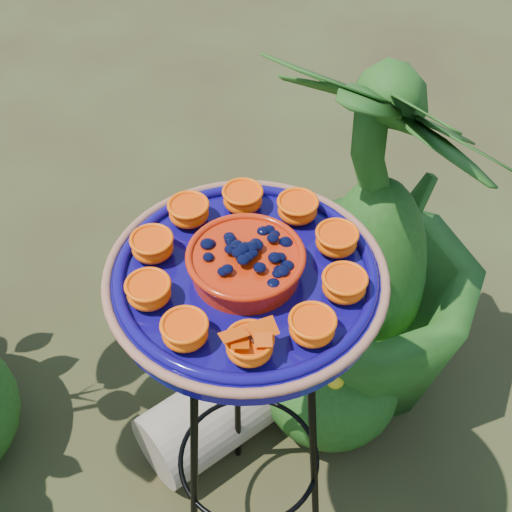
% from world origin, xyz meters
% --- Properties ---
extents(tripod_stand, '(0.33, 0.35, 0.87)m').
position_xyz_m(tripod_stand, '(0.14, 0.05, 0.53)').
color(tripod_stand, black).
rests_on(tripod_stand, ground).
extents(feeder_dish, '(0.46, 0.46, 0.10)m').
position_xyz_m(feeder_dish, '(0.14, 0.05, 0.91)').
color(feeder_dish, '#0F0863').
rests_on(feeder_dish, tripod_stand).
extents(driftwood_log, '(0.65, 0.44, 0.21)m').
position_xyz_m(driftwood_log, '(0.21, 0.34, 0.10)').
color(driftwood_log, gray).
rests_on(driftwood_log, ground).
extents(shrub_back_right, '(0.82, 0.82, 1.05)m').
position_xyz_m(shrub_back_right, '(0.54, 0.42, 0.53)').
color(shrub_back_right, '#1E4612').
rests_on(shrub_back_right, ground).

